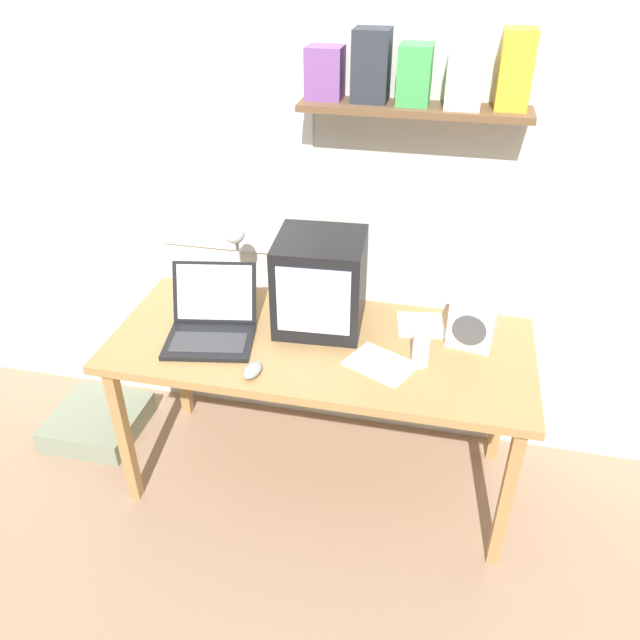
{
  "coord_description": "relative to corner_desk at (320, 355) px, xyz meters",
  "views": [
    {
      "loc": [
        0.43,
        -1.95,
        2.11
      ],
      "look_at": [
        0.0,
        0.0,
        0.83
      ],
      "focal_mm": 35.0,
      "sensor_mm": 36.0,
      "label": 1
    }
  ],
  "objects": [
    {
      "name": "ground_plane",
      "position": [
        0.0,
        0.0,
        -0.67
      ],
      "size": [
        12.0,
        12.0,
        0.0
      ],
      "primitive_type": "plane",
      "color": "#9E7C61"
    },
    {
      "name": "back_wall",
      "position": [
        0.0,
        0.43,
        0.64
      ],
      "size": [
        5.6,
        0.24,
        2.6
      ],
      "color": "silver",
      "rests_on": "ground_plane"
    },
    {
      "name": "corner_desk",
      "position": [
        0.0,
        0.0,
        0.0
      ],
      "size": [
        1.63,
        0.7,
        0.73
      ],
      "color": "#A87C48",
      "rests_on": "ground_plane"
    },
    {
      "name": "crt_monitor",
      "position": [
        -0.03,
        0.13,
        0.25
      ],
      "size": [
        0.36,
        0.35,
        0.37
      ],
      "rotation": [
        0.0,
        0.0,
        0.06
      ],
      "color": "black",
      "rests_on": "corner_desk"
    },
    {
      "name": "laptop",
      "position": [
        -0.43,
        -0.03,
        0.13
      ],
      "size": [
        0.39,
        0.39,
        0.25
      ],
      "rotation": [
        0.0,
        0.0,
        0.18
      ],
      "color": "black",
      "rests_on": "corner_desk"
    },
    {
      "name": "desk_lamp",
      "position": [
        -0.39,
        0.21,
        0.31
      ],
      "size": [
        0.11,
        0.14,
        0.38
      ],
      "rotation": [
        0.0,
        0.0,
        0.24
      ],
      "color": "white",
      "rests_on": "corner_desk"
    },
    {
      "name": "juice_glass",
      "position": [
        0.39,
        -0.06,
        0.13
      ],
      "size": [
        0.06,
        0.06,
        0.15
      ],
      "color": "white",
      "rests_on": "corner_desk"
    },
    {
      "name": "space_heater",
      "position": [
        0.57,
        0.11,
        0.17
      ],
      "size": [
        0.19,
        0.14,
        0.22
      ],
      "rotation": [
        0.0,
        0.0,
        -0.19
      ],
      "color": "white",
      "rests_on": "corner_desk"
    },
    {
      "name": "computer_mouse",
      "position": [
        -0.19,
        -0.25,
        0.08
      ],
      "size": [
        0.07,
        0.11,
        0.03
      ],
      "rotation": [
        0.0,
        0.0,
        -0.1
      ],
      "color": "gray",
      "rests_on": "corner_desk"
    },
    {
      "name": "loose_paper_near_monitor",
      "position": [
        0.25,
        -0.1,
        0.06
      ],
      "size": [
        0.29,
        0.26,
        0.0
      ],
      "rotation": [
        0.0,
        0.0,
        -0.44
      ],
      "color": "white",
      "rests_on": "corner_desk"
    },
    {
      "name": "loose_paper_near_laptop",
      "position": [
        0.37,
        0.2,
        0.06
      ],
      "size": [
        0.21,
        0.21,
        0.0
      ],
      "rotation": [
        0.0,
        0.0,
        0.15
      ],
      "color": "white",
      "rests_on": "corner_desk"
    },
    {
      "name": "floor_cushion",
      "position": [
        -1.12,
        0.06,
        -0.61
      ],
      "size": [
        0.42,
        0.42,
        0.11
      ],
      "color": "gray",
      "rests_on": "ground_plane"
    }
  ]
}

